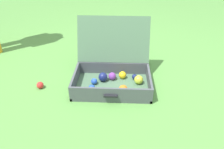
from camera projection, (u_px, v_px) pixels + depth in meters
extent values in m
plane|color=#569342|center=(120.00, 87.00, 1.92)|extent=(16.00, 16.00, 0.00)
cube|color=#4C7051|center=(112.00, 86.00, 1.90)|extent=(0.66, 0.42, 0.03)
cube|color=#4C5156|center=(75.00, 80.00, 1.88)|extent=(0.02, 0.42, 0.14)
cube|color=#4C5156|center=(149.00, 82.00, 1.86)|extent=(0.02, 0.42, 0.14)
cube|color=#4C5156|center=(111.00, 95.00, 1.70)|extent=(0.62, 0.02, 0.14)
cube|color=#4C5156|center=(113.00, 69.00, 2.04)|extent=(0.62, 0.02, 0.14)
cube|color=#4C7051|center=(113.00, 39.00, 1.98)|extent=(0.66, 0.18, 0.40)
cube|color=black|center=(111.00, 96.00, 1.68)|extent=(0.11, 0.02, 0.02)
sphere|color=navy|center=(103.00, 77.00, 1.93)|extent=(0.08, 0.08, 0.08)
sphere|color=#CCDB38|center=(139.00, 80.00, 1.90)|extent=(0.08, 0.08, 0.08)
sphere|color=yellow|center=(123.00, 75.00, 1.97)|extent=(0.07, 0.07, 0.07)
sphere|color=blue|center=(92.00, 88.00, 1.81)|extent=(0.06, 0.06, 0.06)
sphere|color=navy|center=(135.00, 77.00, 1.97)|extent=(0.05, 0.05, 0.05)
sphere|color=orange|center=(123.00, 89.00, 1.78)|extent=(0.07, 0.07, 0.07)
sphere|color=purple|center=(112.00, 76.00, 1.95)|extent=(0.07, 0.07, 0.07)
sphere|color=red|center=(142.00, 94.00, 1.74)|extent=(0.06, 0.06, 0.06)
sphere|color=blue|center=(94.00, 81.00, 1.90)|extent=(0.05, 0.05, 0.05)
sphere|color=red|center=(40.00, 85.00, 1.89)|extent=(0.06, 0.06, 0.06)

